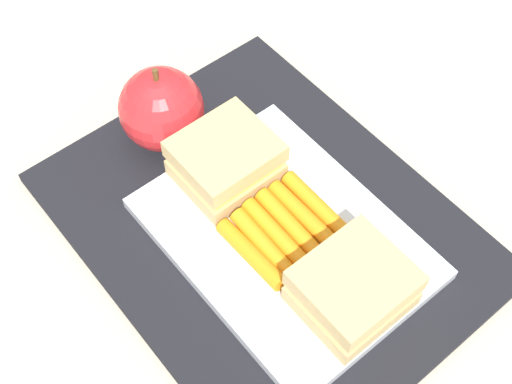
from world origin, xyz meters
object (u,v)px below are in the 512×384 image
object	(u,v)px
sandwich_half_left	(353,288)
apple	(161,109)
carrot_sticks_bundle	(284,230)
food_tray	(284,238)
sandwich_half_right	(226,160)

from	to	relation	value
sandwich_half_left	apple	xyz separation A→B (m)	(0.23, 0.01, 0.00)
apple	carrot_sticks_bundle	bearing A→B (deg)	-176.03
food_tray	carrot_sticks_bundle	distance (m)	0.01
sandwich_half_left	apple	world-z (taller)	apple
sandwich_half_right	apple	size ratio (longest dim) A/B	0.91
sandwich_half_right	carrot_sticks_bundle	distance (m)	0.08
food_tray	apple	bearing A→B (deg)	4.10
food_tray	carrot_sticks_bundle	world-z (taller)	carrot_sticks_bundle
food_tray	apple	size ratio (longest dim) A/B	2.62
sandwich_half_left	apple	size ratio (longest dim) A/B	0.91
carrot_sticks_bundle	apple	size ratio (longest dim) A/B	0.98
sandwich_half_left	carrot_sticks_bundle	world-z (taller)	sandwich_half_left
food_tray	apple	world-z (taller)	apple
food_tray	sandwich_half_left	bearing A→B (deg)	180.00
sandwich_half_right	carrot_sticks_bundle	bearing A→B (deg)	179.71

